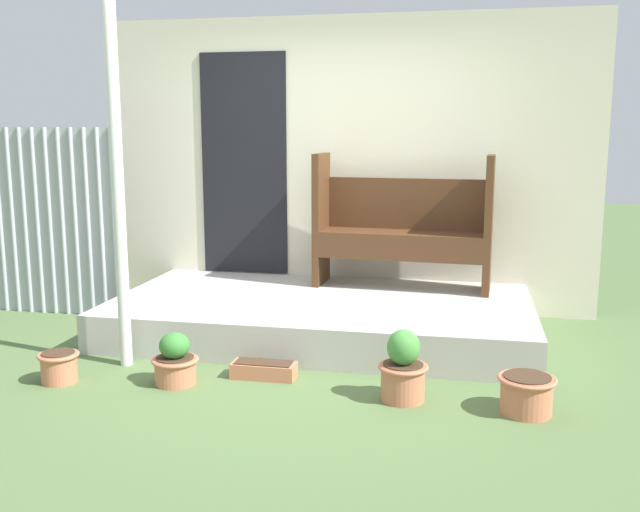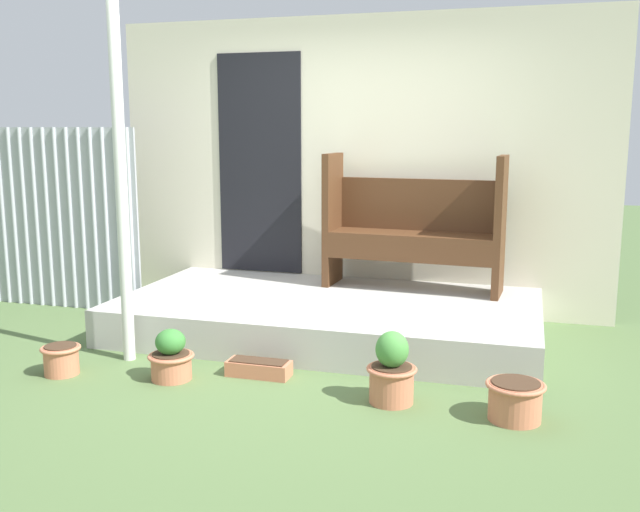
{
  "view_description": "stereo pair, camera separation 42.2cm",
  "coord_description": "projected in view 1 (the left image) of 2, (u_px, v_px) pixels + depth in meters",
  "views": [
    {
      "loc": [
        1.09,
        -4.54,
        1.63
      ],
      "look_at": [
        0.1,
        0.31,
        0.74
      ],
      "focal_mm": 40.0,
      "sensor_mm": 36.0,
      "label": 1
    },
    {
      "loc": [
        1.5,
        -4.44,
        1.63
      ],
      "look_at": [
        0.1,
        0.31,
        0.74
      ],
      "focal_mm": 40.0,
      "sensor_mm": 36.0,
      "label": 2
    }
  ],
  "objects": [
    {
      "name": "ground_plane",
      "position": [
        297.0,
        370.0,
        4.89
      ],
      "size": [
        24.0,
        24.0,
        0.0
      ],
      "primitive_type": "plane",
      "color": "#516B3D"
    },
    {
      "name": "porch_slab",
      "position": [
        322.0,
        316.0,
        5.71
      ],
      "size": [
        3.28,
        1.75,
        0.29
      ],
      "color": "#B2AFA8",
      "rests_on": "ground_plane"
    },
    {
      "name": "house_wall",
      "position": [
        338.0,
        166.0,
        6.38
      ],
      "size": [
        4.48,
        0.08,
        2.6
      ],
      "color": "beige",
      "rests_on": "ground_plane"
    },
    {
      "name": "support_post",
      "position": [
        118.0,
        186.0,
        4.77
      ],
      "size": [
        0.08,
        0.08,
        2.5
      ],
      "color": "silver",
      "rests_on": "ground_plane"
    },
    {
      "name": "bench",
      "position": [
        403.0,
        222.0,
        6.01
      ],
      "size": [
        1.5,
        0.49,
        1.13
      ],
      "rotation": [
        0.0,
        0.0,
        -0.06
      ],
      "color": "#4C2D19",
      "rests_on": "porch_slab"
    },
    {
      "name": "flower_pot_left",
      "position": [
        59.0,
        365.0,
        4.63
      ],
      "size": [
        0.26,
        0.26,
        0.2
      ],
      "color": "#C67251",
      "rests_on": "ground_plane"
    },
    {
      "name": "flower_pot_middle",
      "position": [
        175.0,
        362.0,
        4.59
      ],
      "size": [
        0.3,
        0.3,
        0.34
      ],
      "color": "#C67251",
      "rests_on": "ground_plane"
    },
    {
      "name": "flower_pot_right",
      "position": [
        403.0,
        370.0,
        4.31
      ],
      "size": [
        0.31,
        0.31,
        0.44
      ],
      "color": "#C67251",
      "rests_on": "ground_plane"
    },
    {
      "name": "flower_pot_far_right",
      "position": [
        526.0,
        393.0,
        4.12
      ],
      "size": [
        0.34,
        0.34,
        0.23
      ],
      "color": "#C67251",
      "rests_on": "ground_plane"
    },
    {
      "name": "planter_box_rect",
      "position": [
        264.0,
        370.0,
        4.72
      ],
      "size": [
        0.43,
        0.17,
        0.11
      ],
      "color": "#C67251",
      "rests_on": "ground_plane"
    }
  ]
}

